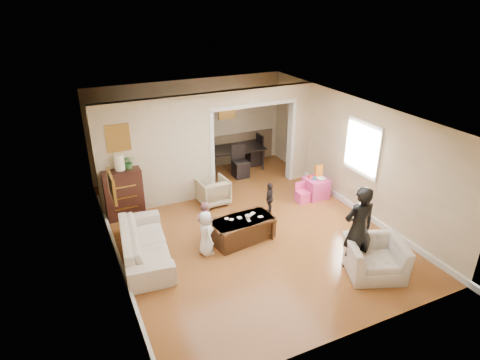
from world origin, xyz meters
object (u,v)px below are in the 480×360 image
armchair_back (213,191)px  armchair_front (375,258)px  table_lamp (119,162)px  dining_table (231,158)px  child_toddler (270,198)px  cyan_cup (314,178)px  coffee_table (242,229)px  play_table (316,188)px  adult_person (358,229)px  child_kneel_b (205,222)px  sofa (145,244)px  dresser (123,193)px  coffee_cup (248,217)px  child_kneel_a (206,233)px

armchair_back → armchair_front: 4.14m
table_lamp → armchair_back: bearing=-7.8°
dining_table → child_toddler: bearing=-88.9°
dining_table → cyan_cup: bearing=-60.9°
coffee_table → dining_table: size_ratio=0.68×
cyan_cup → dining_table: size_ratio=0.04×
play_table → cyan_cup: cyan_cup is taller
armchair_back → child_toddler: size_ratio=0.91×
adult_person → table_lamp: bearing=-41.4°
dining_table → child_kneel_b: child_kneel_b is taller
table_lamp → child_kneel_b: table_lamp is taller
table_lamp → adult_person: size_ratio=0.22×
sofa → adult_person: adult_person is taller
dresser → coffee_table: dresser is taller
dresser → adult_person: bearing=-47.2°
coffee_cup → adult_person: size_ratio=0.07×
coffee_cup → dining_table: size_ratio=0.06×
armchair_back → dresser: dresser is taller
cyan_cup → adult_person: size_ratio=0.05×
child_toddler → sofa: bearing=-39.1°
adult_person → child_kneel_b: bearing=-37.1°
cyan_cup → coffee_table: bearing=-158.5°
armchair_front → child_toddler: child_toddler is taller
sofa → cyan_cup: size_ratio=26.87×
coffee_table → adult_person: (1.49, -1.74, 0.60)m
dresser → child_kneel_b: 2.18m
coffee_table → play_table: size_ratio=2.43×
child_toddler → dresser: bearing=-72.1°
sofa → cyan_cup: (4.37, 0.73, 0.23)m
armchair_front → adult_person: size_ratio=0.61×
coffee_cup → play_table: coffee_cup is taller
armchair_front → child_kneel_b: size_ratio=1.16×
sofa → child_kneel_b: child_kneel_b is taller
cyan_cup → dining_table: (-1.09, 2.61, -0.22)m
coffee_cup → child_kneel_b: child_kneel_b is taller
adult_person → child_toddler: size_ratio=2.17×
coffee_table → coffee_cup: 0.31m
armchair_back → dresser: (-2.05, 0.28, 0.25)m
dining_table → adult_person: adult_person is taller
armchair_back → child_kneel_b: child_kneel_b is taller
table_lamp → dining_table: 3.79m
play_table → adult_person: adult_person is taller
play_table → child_kneel_a: size_ratio=0.57×
sofa → child_kneel_a: bearing=-101.5°
table_lamp → coffee_table: table_lamp is taller
coffee_table → play_table: bearing=21.7°
cyan_cup → child_kneel_b: size_ratio=0.09×
sofa → dining_table: dining_table is taller
adult_person → dining_table: bearing=-82.3°
adult_person → child_kneel_a: (-2.34, 1.59, -0.38)m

